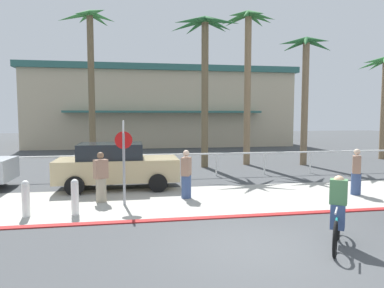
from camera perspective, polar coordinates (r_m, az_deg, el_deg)
The scene contains 17 objects.
ground_plane at distance 17.04m, azimuth -0.96°, elevation -4.46°, with size 80.00×80.00×0.00m, color #424447.
sidewalk_strip at distance 11.45m, azimuth 3.52°, elevation -8.98°, with size 44.00×4.00×0.02m, color #ADAAA0.
curb_paint at distance 9.58m, azimuth 6.32°, elevation -11.71°, with size 44.00×0.24×0.03m, color maroon.
building_backdrop at distance 34.56m, azimuth -5.34°, elevation 5.91°, with size 23.16×13.08×6.87m.
rail_fence at distance 15.45m, azimuth -0.12°, elevation -2.28°, with size 20.57×0.08×1.04m.
stop_sign_bike_lane at distance 10.59m, azimuth -11.10°, elevation -1.01°, with size 0.52×0.56×2.56m.
bollard_0 at distance 10.07m, azimuth -18.58°, elevation -8.17°, with size 0.20×0.20×1.00m.
bollard_1 at distance 10.36m, azimuth -25.53°, elevation -8.02°, with size 0.20×0.20×1.00m.
palm_tree_1 at distance 20.83m, azimuth -16.21°, elevation 13.87°, with size 3.17×3.35×8.52m.
palm_tree_2 at distance 18.50m, azimuth 2.10°, elevation 14.95°, with size 3.36×3.40×7.75m.
palm_tree_3 at distance 19.74m, azimuth 9.13°, elevation 15.08°, with size 2.89×3.31×8.33m.
palm_tree_4 at distance 20.12m, azimuth 18.02°, elevation 10.97°, with size 3.11×2.66×6.91m.
car_tan_1 at distance 13.21m, azimuth -12.27°, elevation -3.43°, with size 4.40×2.02×1.69m.
cyclist_teal_1 at distance 8.00m, azimuth 22.72°, elevation -10.32°, with size 1.11×1.51×1.50m.
pedestrian_0 at distance 11.40m, azimuth -0.95°, elevation -5.33°, with size 0.42×0.47×1.59m.
pedestrian_1 at distance 13.13m, azimuth 25.27°, elevation -4.46°, with size 0.44×0.48×1.59m.
pedestrian_2 at distance 11.26m, azimuth -14.66°, elevation -5.63°, with size 0.47×0.43×1.58m.
Camera 1 is at (-2.56, -6.62, 2.72)m, focal length 32.63 mm.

